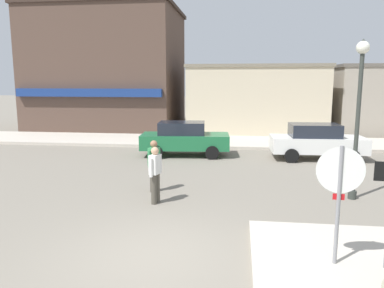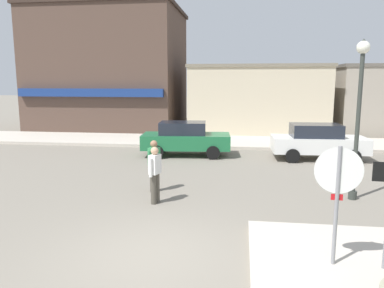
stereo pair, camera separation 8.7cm
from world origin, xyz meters
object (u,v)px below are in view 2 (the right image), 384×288
at_px(lamp_post, 360,97).
at_px(pedestrian_crossing_near, 155,173).
at_px(parked_car_second, 318,141).
at_px(stop_sign, 337,190).
at_px(parked_car_nearest, 185,138).
at_px(pedestrian_crossing_far, 154,164).

relative_size(lamp_post, pedestrian_crossing_near, 2.82).
xyz_separation_m(lamp_post, pedestrian_crossing_near, (-5.61, -1.12, -2.09)).
height_order(parked_car_second, pedestrian_crossing_near, pedestrian_crossing_near).
bearing_deg(parked_car_second, stop_sign, -99.02).
xyz_separation_m(parked_car_nearest, pedestrian_crossing_far, (-0.08, -5.80, 0.06)).
distance_m(parked_car_nearest, parked_car_second, 5.89).
distance_m(parked_car_second, pedestrian_crossing_near, 8.88).
xyz_separation_m(stop_sign, parked_car_second, (1.61, 10.17, -0.71)).
bearing_deg(parked_car_nearest, stop_sign, -67.38).
bearing_deg(stop_sign, parked_car_second, 80.98).
xyz_separation_m(pedestrian_crossing_near, pedestrian_crossing_far, (-0.29, 1.12, 0.00)).
bearing_deg(lamp_post, pedestrian_crossing_near, -168.74).
height_order(parked_car_nearest, parked_car_second, same).
relative_size(parked_car_second, pedestrian_crossing_near, 2.53).
xyz_separation_m(lamp_post, parked_car_second, (0.06, 5.72, -2.15)).
height_order(lamp_post, parked_car_nearest, lamp_post).
bearing_deg(stop_sign, pedestrian_crossing_far, 134.34).
distance_m(lamp_post, parked_car_nearest, 8.50).
bearing_deg(lamp_post, stop_sign, -109.26).
bearing_deg(parked_car_nearest, pedestrian_crossing_far, -90.76).
height_order(stop_sign, lamp_post, lamp_post).
height_order(parked_car_nearest, pedestrian_crossing_far, pedestrian_crossing_far).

